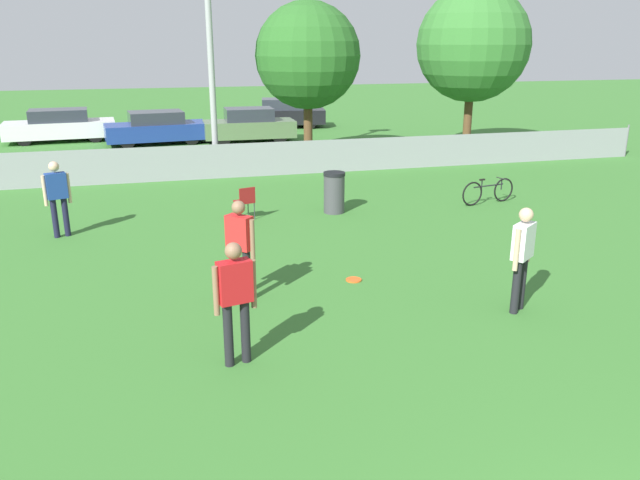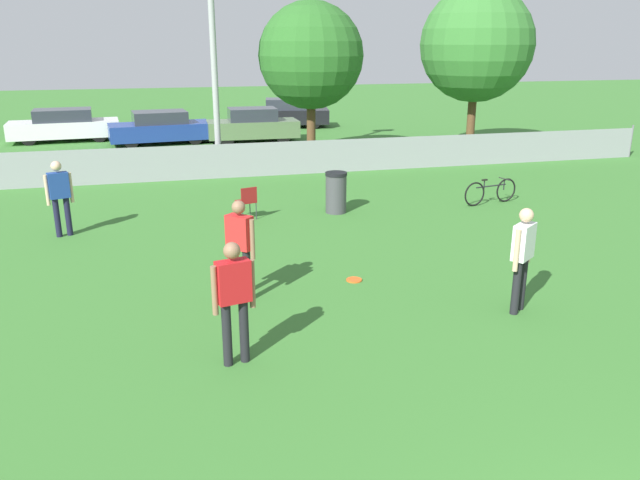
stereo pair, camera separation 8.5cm
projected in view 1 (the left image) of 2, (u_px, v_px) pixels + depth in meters
fence_backline at (283, 158)px, 20.48m from camera, size 26.80×0.07×1.21m
tree_near_pole at (308, 56)px, 21.93m from camera, size 3.73×3.73×5.60m
tree_far_right at (473, 45)px, 23.37m from camera, size 4.24×4.24×6.23m
player_thrower_red at (235, 294)px, 8.29m from camera, size 0.59×0.32×1.75m
player_receiver_white at (522, 251)px, 9.96m from camera, size 0.50×0.44×1.75m
player_defender_red at (240, 242)px, 10.40m from camera, size 0.47×0.47×1.75m
spectator_in_blue at (57, 193)px, 13.85m from camera, size 0.56×0.34×1.72m
frisbee_disc at (354, 280)px, 11.56m from camera, size 0.30×0.30×0.03m
folding_chair_sideline at (245, 200)px, 15.36m from camera, size 0.52×0.52×0.83m
bicycle_sideline at (488, 191)px, 16.92m from camera, size 1.71×0.50×0.71m
trash_bin at (334, 192)px, 15.98m from camera, size 0.56×0.56×1.05m
parked_car_white at (60, 126)px, 27.29m from camera, size 4.71×2.14×1.40m
parked_car_blue at (157, 128)px, 26.68m from camera, size 4.43×2.28×1.38m
parked_car_olive at (249, 125)px, 27.22m from camera, size 3.95×1.73×1.46m
parked_car_dark at (284, 113)px, 31.79m from camera, size 4.39×2.41×1.44m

